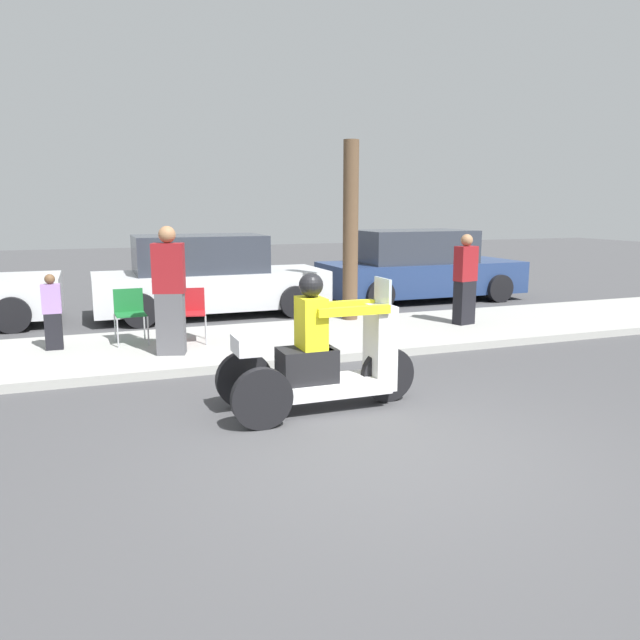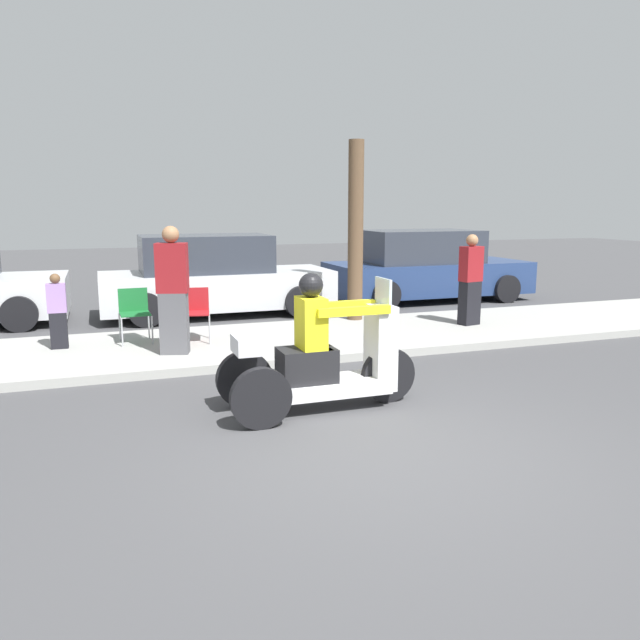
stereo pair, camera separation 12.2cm
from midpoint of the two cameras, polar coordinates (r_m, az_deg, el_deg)
name	(u,v)px [view 1 (the left image)]	position (r m, az deg, el deg)	size (l,w,h in m)	color
ground_plane	(387,453)	(5.78, 5.54, -12.02)	(60.00, 60.00, 0.00)	#424244
sidewalk_strip	(256,343)	(9.91, -6.21, -2.12)	(28.00, 2.80, 0.12)	#9E9E99
motorcycle_trike	(321,361)	(6.76, -0.44, -3.81)	(2.20, 0.85, 1.51)	black
spectator_by_tree	(52,313)	(9.90, -23.60, 0.56)	(0.27, 0.16, 1.11)	black
spectator_end_of_line	(170,293)	(9.00, -13.97, 2.39)	(0.48, 0.37, 1.81)	#515156
spectator_far_back	(465,281)	(11.30, 12.83, 3.49)	(0.42, 0.30, 1.59)	black
folding_chair_curbside	(130,310)	(10.01, -17.34, 0.88)	(0.48, 0.48, 0.82)	#A5A8AD
folding_chair_set_back	(191,309)	(9.86, -12.10, 0.98)	(0.53, 0.53, 0.82)	#A5A8AD
parked_car_lot_center	(419,268)	(14.85, 8.77, 4.75)	(4.70, 2.08, 1.64)	navy
parked_car_lot_far	(208,278)	(12.80, -10.48, 3.77)	(4.58, 1.94, 1.63)	silver
tree_trunk	(351,231)	(11.46, 2.50, 8.09)	(0.28, 0.28, 3.24)	brown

